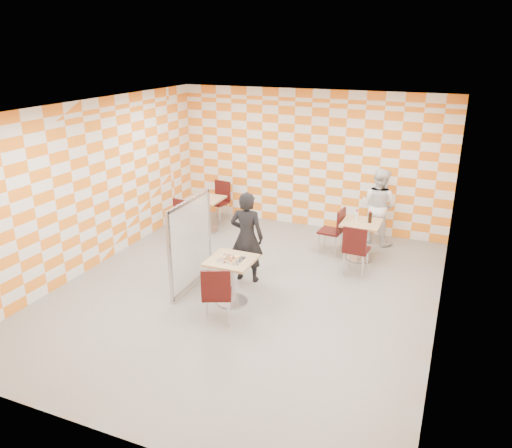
{
  "coord_description": "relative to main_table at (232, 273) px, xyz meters",
  "views": [
    {
      "loc": [
        3.01,
        -6.78,
        3.93
      ],
      "look_at": [
        0.1,
        0.2,
        1.15
      ],
      "focal_mm": 35.0,
      "sensor_mm": 36.0,
      "label": 1
    }
  ],
  "objects": [
    {
      "name": "man_dark",
      "position": [
        -0.1,
        0.84,
        0.29
      ],
      "size": [
        0.61,
        0.44,
        1.59
      ],
      "primitive_type": "imported",
      "rotation": [
        0.0,
        0.0,
        3.24
      ],
      "color": "black",
      "rests_on": "ground"
    },
    {
      "name": "chair_second_front",
      "position": [
        1.58,
        1.74,
        0.04
      ],
      "size": [
        0.44,
        0.45,
        0.92
      ],
      "color": "#390C0B",
      "rests_on": "ground"
    },
    {
      "name": "pizza_on_foil",
      "position": [
        -0.0,
        -0.02,
        0.26
      ],
      "size": [
        0.4,
        0.4,
        0.04
      ],
      "color": "silver",
      "rests_on": "main_table"
    },
    {
      "name": "chair_second_side",
      "position": [
        1.02,
        2.53,
        0.04
      ],
      "size": [
        0.47,
        0.46,
        0.92
      ],
      "color": "#390C0B",
      "rests_on": "ground"
    },
    {
      "name": "main_table",
      "position": [
        0.0,
        0.0,
        0.0
      ],
      "size": [
        0.7,
        0.7,
        0.75
      ],
      "color": "tan",
      "rests_on": "ground"
    },
    {
      "name": "empty_table",
      "position": [
        -1.88,
        2.69,
        0.0
      ],
      "size": [
        0.7,
        0.7,
        0.75
      ],
      "color": "tan",
      "rests_on": "ground"
    },
    {
      "name": "soda_bottle",
      "position": [
        1.67,
        2.49,
        0.34
      ],
      "size": [
        0.07,
        0.07,
        0.23
      ],
      "color": "black",
      "rests_on": "second_table"
    },
    {
      "name": "room_shell",
      "position": [
        0.06,
        0.95,
        0.99
      ],
      "size": [
        7.0,
        7.0,
        7.0
      ],
      "color": "gray",
      "rests_on": "ground"
    },
    {
      "name": "partition",
      "position": [
        -0.86,
        0.24,
        0.28
      ],
      "size": [
        0.08,
        1.38,
        1.55
      ],
      "color": "white",
      "rests_on": "ground"
    },
    {
      "name": "chair_empty_far",
      "position": [
        -1.9,
        3.42,
        0.04
      ],
      "size": [
        0.49,
        0.49,
        0.92
      ],
      "color": "#390C0B",
      "rests_on": "ground"
    },
    {
      "name": "sport_bottle",
      "position": [
        1.41,
        2.56,
        0.33
      ],
      "size": [
        0.06,
        0.06,
        0.2
      ],
      "color": "white",
      "rests_on": "second_table"
    },
    {
      "name": "chair_empty_near",
      "position": [
        -1.99,
        2.0,
        0.04
      ],
      "size": [
        0.48,
        0.49,
        0.92
      ],
      "color": "#390C0B",
      "rests_on": "ground"
    },
    {
      "name": "chair_main_front",
      "position": [
        0.09,
        -0.69,
        0.04
      ],
      "size": [
        0.56,
        0.56,
        0.92
      ],
      "color": "#390C0B",
      "rests_on": "ground"
    },
    {
      "name": "second_table",
      "position": [
        1.53,
        2.47,
        0.0
      ],
      "size": [
        0.7,
        0.7,
        0.75
      ],
      "color": "tan",
      "rests_on": "ground"
    },
    {
      "name": "man_white",
      "position": [
        1.67,
        3.45,
        0.28
      ],
      "size": [
        0.93,
        0.83,
        1.57
      ],
      "primitive_type": "imported",
      "rotation": [
        0.0,
        0.0,
        2.77
      ],
      "color": "white",
      "rests_on": "ground"
    }
  ]
}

